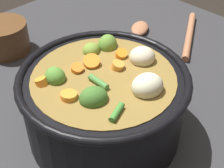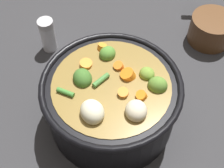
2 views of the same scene
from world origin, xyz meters
TOP-DOWN VIEW (x-y plane):
  - ground_plane at (0.00, 0.00)m, footprint 1.10×1.10m
  - cooking_pot at (0.00, -0.00)m, footprint 0.29×0.29m
  - salt_shaker at (-0.27, 0.04)m, footprint 0.04×0.04m
  - small_saucepan at (0.01, 0.37)m, footprint 0.18×0.18m

SIDE VIEW (x-z plane):
  - ground_plane at x=0.00m, z-range 0.00..0.00m
  - small_saucepan at x=0.01m, z-range 0.00..0.07m
  - salt_shaker at x=-0.27m, z-range 0.00..0.09m
  - cooking_pot at x=0.00m, z-range -0.01..0.15m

